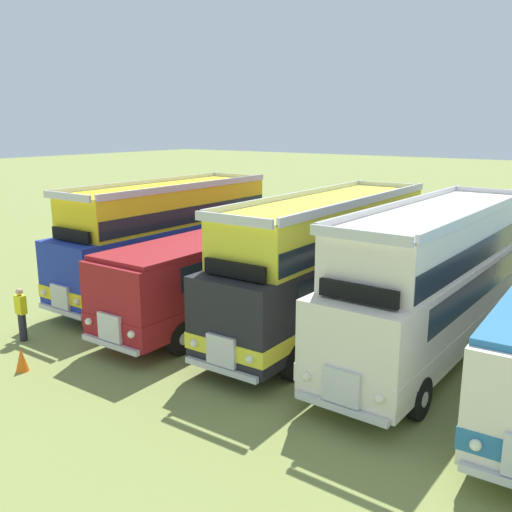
# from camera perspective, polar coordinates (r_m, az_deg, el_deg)

# --- Properties ---
(ground_plane) EXTENTS (200.00, 200.00, 0.00)m
(ground_plane) POSITION_cam_1_polar(r_m,az_deg,el_deg) (19.20, 6.75, -7.38)
(ground_plane) COLOR olive
(bus_first_in_row) EXTENTS (2.71, 10.37, 4.52)m
(bus_first_in_row) POSITION_cam_1_polar(r_m,az_deg,el_deg) (22.95, -8.71, 2.09)
(bus_first_in_row) COLOR #1E339E
(bus_first_in_row) RESTS_ON ground
(bus_second_in_row) EXTENTS (2.79, 11.62, 2.99)m
(bus_second_in_row) POSITION_cam_1_polar(r_m,az_deg,el_deg) (20.43, -2.25, -0.86)
(bus_second_in_row) COLOR maroon
(bus_second_in_row) RESTS_ON ground
(bus_third_in_row) EXTENTS (2.80, 11.21, 4.52)m
(bus_third_in_row) POSITION_cam_1_polar(r_m,az_deg,el_deg) (18.69, 7.26, -0.39)
(bus_third_in_row) COLOR black
(bus_third_in_row) RESTS_ON ground
(bus_fourth_in_row) EXTENTS (2.70, 11.35, 4.52)m
(bus_fourth_in_row) POSITION_cam_1_polar(r_m,az_deg,el_deg) (17.38, 17.86, -1.97)
(bus_fourth_in_row) COLOR silver
(bus_fourth_in_row) RESTS_ON ground
(cone_near_end) EXTENTS (0.36, 0.36, 0.68)m
(cone_near_end) POSITION_cam_1_polar(r_m,az_deg,el_deg) (17.21, -22.59, -9.63)
(cone_near_end) COLOR orange
(cone_near_end) RESTS_ON ground
(marshal_person) EXTENTS (0.36, 0.24, 1.73)m
(marshal_person) POSITION_cam_1_polar(r_m,az_deg,el_deg) (19.32, -22.61, -5.43)
(marshal_person) COLOR #23232D
(marshal_person) RESTS_ON ground
(rope_fence_line) EXTENTS (20.51, 0.08, 1.05)m
(rope_fence_line) POSITION_cam_1_polar(r_m,az_deg,el_deg) (30.27, 18.78, 0.99)
(rope_fence_line) COLOR #8C704C
(rope_fence_line) RESTS_ON ground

